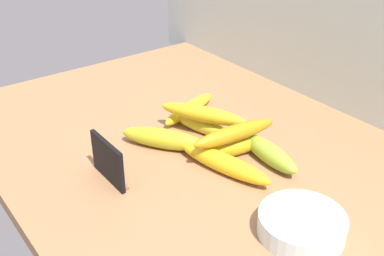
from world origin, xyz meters
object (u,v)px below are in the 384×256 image
Objects in this scene: fruit_bowl at (302,225)px; banana_5 at (227,148)px; banana_4 at (202,126)px; banana_7 at (235,133)px; banana_3 at (163,139)px; banana_2 at (224,163)px; chalkboard_sign at (108,162)px; banana_1 at (190,109)px; banana_6 at (203,114)px; banana_0 at (269,153)px.

fruit_bowl and banana_5 have the same top height.
banana_4 is 0.79× the size of banana_7.
banana_5 is at bearing 38.53° from banana_3.
fruit_bowl is at bearing -3.90° from banana_2.
banana_3 reaches higher than banana_4.
chalkboard_sign is 0.57× the size of banana_7.
chalkboard_sign is at bearing -66.54° from banana_1.
banana_2 is at bearing -59.58° from banana_7.
banana_3 is at bearing -163.32° from banana_2.
chalkboard_sign is 36.40cm from fruit_bowl.
fruit_bowl is at bearing -11.63° from banana_6.
banana_7 is (10.66, -0.37, 0.30)cm from banana_6.
chalkboard_sign reaches higher than banana_2.
banana_2 reaches higher than banana_4.
banana_3 is at bearing -88.89° from banana_4.
banana_5 is at bearing -141.41° from banana_0.
chalkboard_sign reaches higher than banana_4.
banana_0 is 25.79cm from banana_1.
banana_6 reaches higher than banana_5.
banana_3 is at bearing -141.47° from banana_5.
fruit_bowl is at bearing -13.20° from banana_1.
banana_7 is at bearing 40.52° from banana_3.
banana_4 is at bearing 151.25° from banana_6.
banana_2 is 1.37× the size of banana_4.
banana_3 is 1.16× the size of banana_5.
banana_7 is at bearing -4.22° from banana_4.
fruit_bowl reaches higher than banana_4.
banana_5 is at bearing 72.88° from chalkboard_sign.
banana_6 is (-16.55, -3.68, 2.95)cm from banana_0.
banana_6 reaches higher than banana_3.
banana_6 is at bearing 86.15° from banana_3.
banana_0 is at bearing 34.46° from banana_7.
banana_7 is (-24.04, 6.77, 3.49)cm from fruit_bowl.
banana_2 is 15.25cm from banana_6.
fruit_bowl is 20.94cm from banana_2.
chalkboard_sign is 15.09cm from banana_3.
banana_3 is 10.55cm from banana_4.
banana_0 reaches higher than banana_2.
banana_7 is at bearing -1.98° from banana_6.
banana_0 is at bearing 73.67° from banana_2.
banana_5 reaches higher than banana_1.
banana_1 is 20.53cm from banana_7.
banana_4 is 0.77× the size of banana_6.
banana_6 is (-13.80, 5.72, 3.08)cm from banana_2.
banana_3 reaches higher than banana_0.
banana_1 is at bearing 113.46° from chalkboard_sign.
banana_2 is (-20.89, 1.42, 0.11)cm from fruit_bowl.
banana_4 is at bearing 167.90° from fruit_bowl.
fruit_bowl is 45.12cm from banana_1.
banana_6 is at bearing -18.91° from banana_1.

